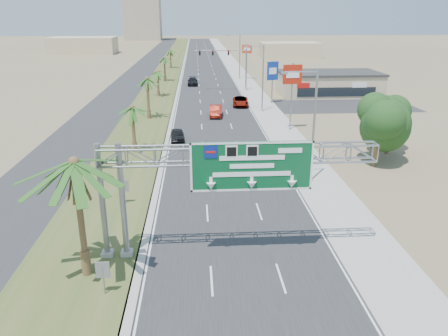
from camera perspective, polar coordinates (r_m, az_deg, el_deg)
road at (r=125.19m, az=-2.48°, el=12.91°), size 12.00×300.00×0.02m
sidewalk_right at (r=125.65m, az=1.50°, el=12.97°), size 4.00×300.00×0.10m
median_grass at (r=125.37m, az=-7.17°, el=12.82°), size 7.00×300.00×0.12m
opposing_road at (r=125.98m, az=-10.43°, el=12.66°), size 8.00×300.00×0.02m
sign_gantry at (r=25.71m, az=0.09°, el=0.56°), size 16.75×1.24×7.50m
palm_near at (r=24.44m, az=-19.00°, el=0.61°), size 5.70×5.70×8.35m
palm_row_b at (r=47.79m, az=-11.93°, el=7.63°), size 3.99×3.99×5.95m
palm_row_c at (r=63.31m, az=-10.02°, el=11.30°), size 3.99×3.99×6.75m
palm_row_d at (r=81.24m, az=-8.66°, el=12.25°), size 3.99×3.99×5.45m
palm_row_e at (r=100.00m, az=-7.80°, el=14.01°), size 3.99×3.99×6.15m
palm_row_f at (r=124.90m, az=-7.02°, el=14.94°), size 3.99×3.99×5.75m
streetlight_near at (r=38.90m, az=11.33°, el=4.68°), size 3.27×0.44×10.00m
streetlight_mid at (r=67.77m, az=4.92°, el=11.22°), size 3.27×0.44×10.00m
streetlight_far at (r=103.27m, az=1.95°, el=14.13°), size 3.27×0.44×10.00m
signal_mast at (r=87.18m, az=1.56°, el=13.23°), size 10.28×0.71×8.00m
store_building at (r=84.94m, az=13.49°, el=10.61°), size 18.00×10.00×4.00m
oak_near at (r=45.12m, az=19.58°, el=5.75°), size 4.50×4.50×6.80m
oak_far at (r=50.04m, az=20.94°, el=6.02°), size 3.50×3.50×5.60m
median_signback_a at (r=24.66m, az=-15.53°, el=-12.99°), size 0.75×0.08×2.08m
median_signback_b at (r=35.32m, az=-12.93°, el=-2.52°), size 0.75×0.08×2.08m
tower_distant at (r=265.97m, az=-10.63°, el=19.89°), size 20.00×16.00×35.00m
building_distant_left at (r=179.76m, az=-17.90°, el=15.00°), size 24.00×14.00×6.00m
building_distant_right at (r=158.20m, az=8.56°, el=15.01°), size 20.00×12.00×5.00m
car_left_lane at (r=52.55m, az=-6.12°, el=4.28°), size 1.89×4.12×1.37m
car_mid_lane at (r=65.02m, az=-1.09°, el=7.46°), size 2.04×5.07×1.64m
car_right_lane at (r=72.62m, az=2.18°, el=8.68°), size 2.87×5.56×1.50m
car_far at (r=94.64m, az=-4.12°, el=11.20°), size 2.16×5.29×1.53m
pole_sign_red_near at (r=56.71m, az=8.92°, el=11.52°), size 2.42×0.52×8.60m
pole_sign_blue at (r=74.43m, az=6.37°, el=12.31°), size 1.97×1.02×7.15m
pole_sign_red_far at (r=102.13m, az=3.01°, el=14.92°), size 2.13×1.17×7.93m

